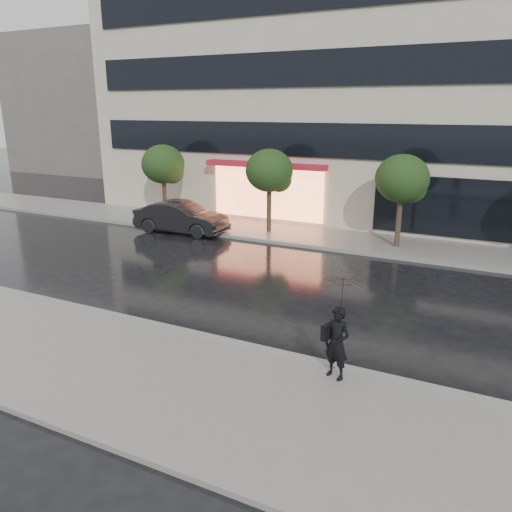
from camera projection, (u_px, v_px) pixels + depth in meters
The scene contains 12 objects.
ground at pixel (215, 323), 13.94m from camera, with size 120.00×120.00×0.00m, color black.
sidewalk_near at pixel (140, 375), 11.14m from camera, with size 60.00×4.50×0.12m, color slate.
sidewalk_far at pixel (331, 238), 22.72m from camera, with size 60.00×3.50×0.12m, color slate.
curb_near at pixel (196, 335), 13.07m from camera, with size 60.00×0.25×0.14m, color gray.
curb_far at pixel (318, 247), 21.22m from camera, with size 60.00×0.25×0.14m, color gray.
office_building at pixel (383, 45), 26.79m from camera, with size 30.00×12.76×18.00m.
bg_building_left at pixel (99, 105), 46.46m from camera, with size 14.00×10.00×12.00m, color #59544F.
tree_far_west at pixel (164, 166), 25.52m from camera, with size 2.20×2.20×3.99m.
tree_mid_west at pixel (271, 172), 22.97m from camera, with size 2.20×2.20×3.99m.
tree_mid_east at pixel (404, 180), 20.41m from camera, with size 2.20×2.20×3.99m.
parked_car at pixel (181, 217), 23.76m from camera, with size 1.59×4.57×1.51m, color black.
pedestrian_with_umbrella at pixel (340, 313), 10.47m from camera, with size 1.19×1.21×2.34m.
Camera 1 is at (6.72, -10.98, 5.80)m, focal length 35.00 mm.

